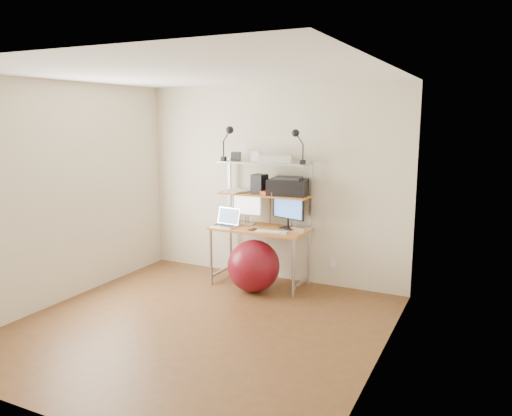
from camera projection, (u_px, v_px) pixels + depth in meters
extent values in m
plane|color=brown|center=(199.00, 326.00, 5.08)|extent=(3.60, 3.60, 0.00)
plane|color=white|center=(193.00, 73.00, 4.63)|extent=(3.60, 3.60, 0.00)
plane|color=beige|center=(272.00, 184.00, 6.45)|extent=(3.60, 0.00, 3.60)
plane|color=beige|center=(47.00, 249.00, 3.27)|extent=(3.60, 0.00, 3.60)
plane|color=beige|center=(62.00, 193.00, 5.63)|extent=(0.00, 3.60, 3.60)
plane|color=beige|center=(382.00, 222.00, 4.08)|extent=(0.00, 3.60, 3.60)
cube|color=#C27225|center=(260.00, 229.00, 6.23)|extent=(1.20, 0.60, 0.03)
cylinder|color=#A6A5AA|center=(211.00, 257.00, 6.30)|extent=(0.04, 0.04, 0.71)
cylinder|color=#A6A5AA|center=(231.00, 248.00, 6.76)|extent=(0.04, 0.04, 0.71)
cylinder|color=#A6A5AA|center=(293.00, 269.00, 5.82)|extent=(0.04, 0.04, 0.71)
cylinder|color=#A6A5AA|center=(309.00, 258.00, 6.28)|extent=(0.04, 0.04, 0.71)
cube|color=#A6A5AA|center=(230.00, 190.00, 6.63)|extent=(0.03, 0.04, 0.84)
cube|color=#A6A5AA|center=(311.00, 195.00, 6.13)|extent=(0.03, 0.04, 0.84)
cube|color=#C27225|center=(264.00, 195.00, 6.27)|extent=(1.18, 0.34, 0.02)
cube|color=#A6A5AA|center=(264.00, 163.00, 6.20)|extent=(1.18, 0.34, 0.02)
cube|color=white|center=(333.00, 263.00, 6.24)|extent=(0.08, 0.01, 0.12)
cube|color=#B8B9BD|center=(247.00, 224.00, 6.41)|extent=(0.19, 0.15, 0.01)
cylinder|color=#B8B9BD|center=(248.00, 219.00, 6.42)|extent=(0.03, 0.03, 0.10)
cube|color=#B8B9BD|center=(248.00, 204.00, 6.39)|extent=(0.39, 0.07, 0.29)
plane|color=white|center=(247.00, 205.00, 6.37)|extent=(0.35, 0.04, 0.35)
cube|color=black|center=(287.00, 228.00, 6.16)|extent=(0.21, 0.18, 0.01)
cylinder|color=black|center=(288.00, 223.00, 6.17)|extent=(0.03, 0.03, 0.11)
cube|color=black|center=(288.00, 207.00, 6.13)|extent=(0.47, 0.17, 0.29)
plane|color=#3C70CD|center=(288.00, 208.00, 6.12)|extent=(0.41, 0.13, 0.43)
cube|color=silver|center=(225.00, 226.00, 6.29)|extent=(0.35, 0.26, 0.02)
cube|color=#313133|center=(225.00, 225.00, 6.29)|extent=(0.29, 0.17, 0.00)
cube|color=silver|center=(230.00, 216.00, 6.37)|extent=(0.33, 0.10, 0.21)
plane|color=#6A8BB1|center=(230.00, 216.00, 6.37)|extent=(0.30, 0.11, 0.29)
cube|color=white|center=(271.00, 232.00, 5.99)|extent=(0.39, 0.15, 0.01)
cube|color=white|center=(283.00, 233.00, 5.90)|extent=(0.10, 0.07, 0.02)
cube|color=silver|center=(301.00, 228.00, 6.12)|extent=(0.22, 0.22, 0.04)
cube|color=black|center=(253.00, 229.00, 6.11)|extent=(0.09, 0.14, 0.01)
cube|color=black|center=(288.00, 187.00, 6.14)|extent=(0.52, 0.39, 0.19)
cube|color=#313133|center=(288.00, 178.00, 6.12)|extent=(0.35, 0.28, 0.03)
cube|color=black|center=(259.00, 184.00, 6.26)|extent=(0.19, 0.19, 0.24)
cube|color=#AF421C|center=(268.00, 193.00, 6.15)|extent=(0.19, 0.14, 0.05)
cube|color=white|center=(275.00, 159.00, 6.11)|extent=(0.46, 0.37, 0.09)
cube|color=#B8B9BD|center=(275.00, 154.00, 6.10)|extent=(0.38, 0.29, 0.01)
cube|color=white|center=(256.00, 156.00, 6.24)|extent=(0.12, 0.11, 0.13)
cube|color=#313133|center=(236.00, 156.00, 6.39)|extent=(0.13, 0.13, 0.11)
cube|color=black|center=(224.00, 159.00, 6.36)|extent=(0.05, 0.06, 0.05)
cylinder|color=black|center=(224.00, 149.00, 6.33)|extent=(0.02, 0.02, 0.19)
sphere|color=black|center=(230.00, 130.00, 6.24)|extent=(0.10, 0.10, 0.10)
cube|color=black|center=(303.00, 162.00, 5.88)|extent=(0.05, 0.06, 0.05)
cylinder|color=black|center=(303.00, 152.00, 5.86)|extent=(0.02, 0.02, 0.18)
sphere|color=black|center=(296.00, 133.00, 5.85)|extent=(0.09, 0.09, 0.09)
sphere|color=maroon|center=(254.00, 266.00, 6.06)|extent=(0.64, 0.64, 0.64)
cube|color=white|center=(233.00, 191.00, 6.48)|extent=(0.26, 0.32, 0.00)
cube|color=white|center=(236.00, 192.00, 6.38)|extent=(0.29, 0.33, 0.00)
cube|color=white|center=(240.00, 191.00, 6.45)|extent=(0.28, 0.33, 0.00)
cube|color=white|center=(239.00, 191.00, 6.40)|extent=(0.29, 0.33, 0.00)
cube|color=white|center=(236.00, 190.00, 6.44)|extent=(0.32, 0.35, 0.00)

